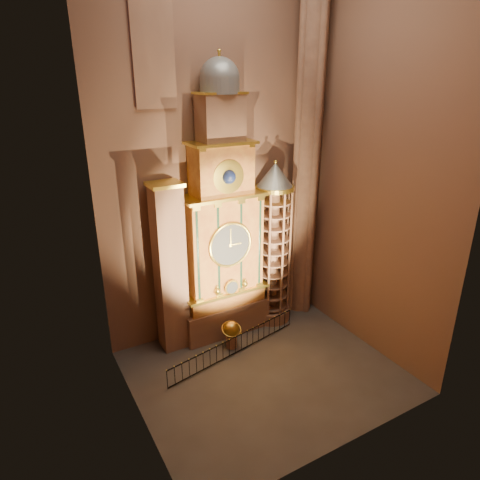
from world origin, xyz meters
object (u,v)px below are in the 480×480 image
stair_turret (273,246)px  celestial_globe (231,332)px  astronomical_clock (222,234)px  portrait_tower (170,269)px  iron_railing (235,345)px

stair_turret → celestial_globe: stair_turret is taller
astronomical_clock → stair_turret: astronomical_clock is taller
portrait_tower → stair_turret: bearing=-2.3°
iron_railing → celestial_globe: bearing=78.3°
astronomical_clock → iron_railing: 6.65m
astronomical_clock → portrait_tower: bearing=179.7°
astronomical_clock → stair_turret: (3.50, -0.26, -1.41)m
portrait_tower → iron_railing: (2.76, -2.72, -4.52)m
astronomical_clock → celestial_globe: 5.97m
portrait_tower → iron_railing: 5.95m
stair_turret → portrait_tower: bearing=177.7°
celestial_globe → stair_turret: bearing=22.8°
celestial_globe → iron_railing: bearing=-101.7°
astronomical_clock → portrait_tower: 3.73m
portrait_tower → iron_railing: portrait_tower is taller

